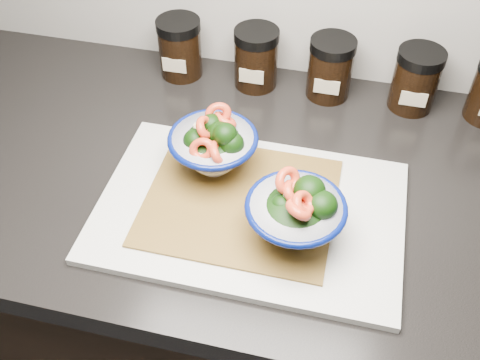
% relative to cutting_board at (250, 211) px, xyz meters
% --- Properties ---
extents(cabinet, '(3.43, 0.58, 0.86)m').
position_rel_cutting_board_xyz_m(cabinet, '(0.13, 0.08, -0.48)').
color(cabinet, black).
rests_on(cabinet, ground).
extents(countertop, '(3.50, 0.60, 0.04)m').
position_rel_cutting_board_xyz_m(countertop, '(0.13, 0.08, -0.03)').
color(countertop, black).
rests_on(countertop, cabinet).
extents(cutting_board, '(0.45, 0.30, 0.01)m').
position_rel_cutting_board_xyz_m(cutting_board, '(0.00, 0.00, 0.00)').
color(cutting_board, beige).
rests_on(cutting_board, countertop).
extents(bamboo_mat, '(0.28, 0.24, 0.00)m').
position_rel_cutting_board_xyz_m(bamboo_mat, '(-0.02, 0.01, 0.01)').
color(bamboo_mat, olive).
rests_on(bamboo_mat, cutting_board).
extents(bowl_left, '(0.14, 0.14, 0.11)m').
position_rel_cutting_board_xyz_m(bowl_left, '(-0.07, 0.07, 0.05)').
color(bowl_left, white).
rests_on(bowl_left, bamboo_mat).
extents(bowl_right, '(0.14, 0.14, 0.11)m').
position_rel_cutting_board_xyz_m(bowl_right, '(0.07, -0.04, 0.05)').
color(bowl_right, white).
rests_on(bowl_right, bamboo_mat).
extents(spice_jar_a, '(0.08, 0.08, 0.11)m').
position_rel_cutting_board_xyz_m(spice_jar_a, '(-0.21, 0.32, 0.05)').
color(spice_jar_a, black).
rests_on(spice_jar_a, countertop).
extents(spice_jar_b, '(0.08, 0.08, 0.11)m').
position_rel_cutting_board_xyz_m(spice_jar_b, '(-0.06, 0.32, 0.05)').
color(spice_jar_b, black).
rests_on(spice_jar_b, countertop).
extents(spice_jar_c, '(0.08, 0.08, 0.11)m').
position_rel_cutting_board_xyz_m(spice_jar_c, '(0.07, 0.32, 0.05)').
color(spice_jar_c, black).
rests_on(spice_jar_c, countertop).
extents(spice_jar_d, '(0.08, 0.08, 0.11)m').
position_rel_cutting_board_xyz_m(spice_jar_d, '(0.22, 0.32, 0.05)').
color(spice_jar_d, black).
rests_on(spice_jar_d, countertop).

